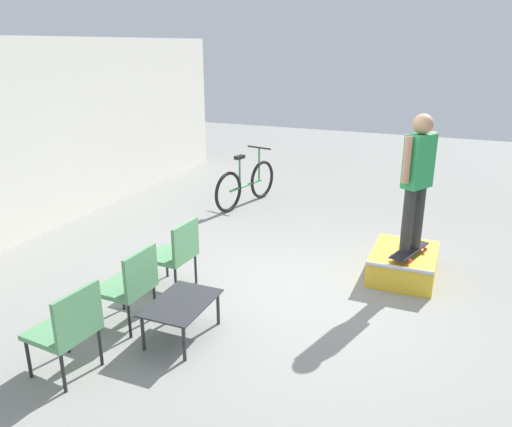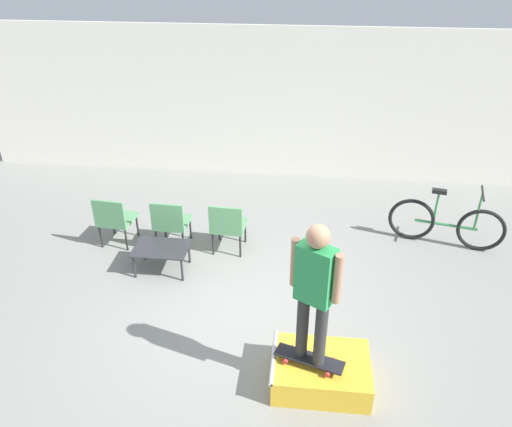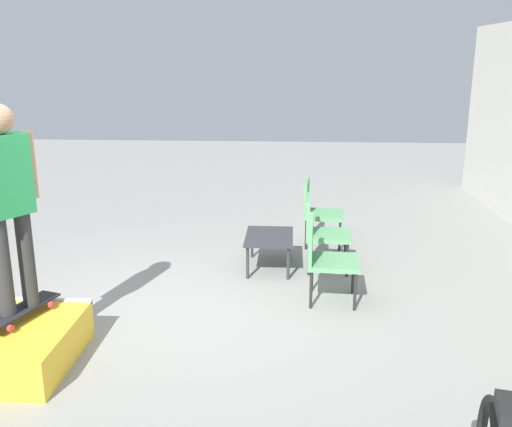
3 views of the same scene
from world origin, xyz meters
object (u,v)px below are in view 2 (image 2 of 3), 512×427
object	(u,v)px
patio_chair_right	(228,224)
bicycle	(446,224)
skateboard_on_ramp	(309,359)
skate_ramp_box	(321,371)
coffee_table	(161,250)
person_skater	(315,286)
patio_chair_center	(171,221)
patio_chair_left	(114,218)

from	to	relation	value
patio_chair_right	bicycle	bearing A→B (deg)	-167.35
skateboard_on_ramp	bicycle	world-z (taller)	bicycle
skate_ramp_box	bicycle	distance (m)	3.72
coffee_table	skateboard_on_ramp	bearing A→B (deg)	-41.81
skate_ramp_box	person_skater	size ratio (longest dim) A/B	0.65
skateboard_on_ramp	patio_chair_right	distance (m)	2.92
skateboard_on_ramp	person_skater	xyz separation A→B (m)	(0.00, 0.00, 1.01)
patio_chair_right	patio_chair_center	bearing A→B (deg)	3.08
skate_ramp_box	patio_chair_center	world-z (taller)	patio_chair_center
coffee_table	patio_chair_right	xyz separation A→B (m)	(0.91, 0.61, 0.15)
patio_chair_center	patio_chair_right	world-z (taller)	same
patio_chair_left	patio_chair_right	size ratio (longest dim) A/B	1.00
person_skater	patio_chair_left	distance (m)	4.20
skateboard_on_ramp	skate_ramp_box	bearing A→B (deg)	42.09
skateboard_on_ramp	coffee_table	distance (m)	2.99
skate_ramp_box	patio_chair_left	xyz separation A→B (m)	(-3.30, 2.54, 0.33)
coffee_table	patio_chair_center	xyz separation A→B (m)	(-0.00, 0.61, 0.15)
coffee_table	patio_chair_left	bearing A→B (deg)	146.60
patio_chair_left	person_skater	bearing A→B (deg)	145.77
coffee_table	bicycle	size ratio (longest dim) A/B	0.46
skate_ramp_box	skateboard_on_ramp	world-z (taller)	skateboard_on_ramp
person_skater	skateboard_on_ramp	bearing A→B (deg)	0.00
skate_ramp_box	patio_chair_center	size ratio (longest dim) A/B	1.25
patio_chair_center	patio_chair_right	size ratio (longest dim) A/B	1.00
coffee_table	patio_chair_right	world-z (taller)	patio_chair_right
person_skater	coffee_table	bearing A→B (deg)	167.34
patio_chair_left	bicycle	size ratio (longest dim) A/B	0.50
patio_chair_center	bicycle	xyz separation A→B (m)	(4.39, 0.59, -0.11)
skate_ramp_box	coffee_table	bearing A→B (deg)	140.85
skate_ramp_box	patio_chair_right	size ratio (longest dim) A/B	1.25
patio_chair_center	person_skater	bearing A→B (deg)	132.70
skateboard_on_ramp	patio_chair_left	size ratio (longest dim) A/B	0.90
skate_ramp_box	patio_chair_left	distance (m)	4.18
patio_chair_center	bicycle	bearing A→B (deg)	-170.31
skate_ramp_box	patio_chair_right	distance (m)	2.95
coffee_table	patio_chair_center	bearing A→B (deg)	90.31
skate_ramp_box	patio_chair_left	size ratio (longest dim) A/B	1.25
patio_chair_center	skate_ramp_box	bearing A→B (deg)	135.16
coffee_table	patio_chair_right	bearing A→B (deg)	33.77
person_skater	patio_chair_left	xyz separation A→B (m)	(-3.16, 2.61, -0.93)
person_skater	patio_chair_right	world-z (taller)	person_skater
skate_ramp_box	patio_chair_left	world-z (taller)	patio_chair_left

